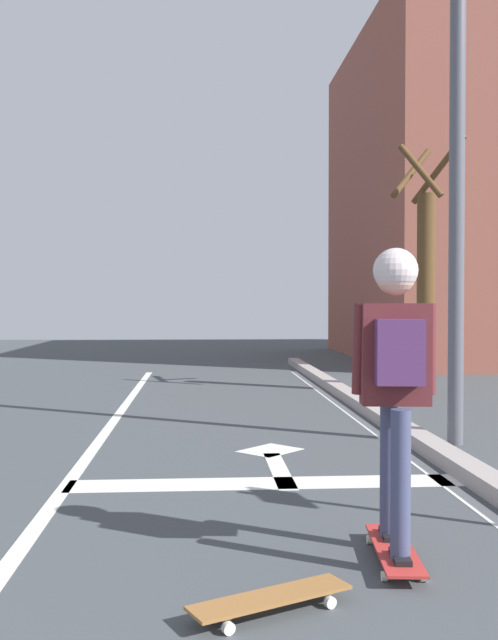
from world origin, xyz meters
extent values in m
cube|color=silver|center=(-0.36, 6.00, 0.00)|extent=(0.12, 20.00, 0.01)
cube|color=silver|center=(2.70, 6.00, 0.00)|extent=(0.12, 20.00, 0.01)
cube|color=silver|center=(1.24, 6.48, 0.00)|extent=(3.22, 0.40, 0.01)
cube|color=silver|center=(1.41, 6.94, 0.00)|extent=(0.16, 1.40, 0.01)
cube|color=silver|center=(1.41, 7.79, 0.00)|extent=(0.71, 0.71, 0.01)
cube|color=#A19793|center=(2.95, 6.00, 0.07)|extent=(0.24, 24.00, 0.14)
cube|color=#B72F2C|center=(1.81, 4.66, 0.07)|extent=(0.30, 0.89, 0.02)
cube|color=#B2B2B7|center=(1.84, 4.95, 0.06)|extent=(0.18, 0.07, 0.01)
cylinder|color=silver|center=(1.74, 4.96, 0.03)|extent=(0.04, 0.06, 0.05)
cylinder|color=silver|center=(1.95, 4.94, 0.03)|extent=(0.04, 0.06, 0.05)
cube|color=#B2B2B7|center=(1.78, 4.36, 0.06)|extent=(0.18, 0.07, 0.01)
cylinder|color=silver|center=(1.68, 4.37, 0.03)|extent=(0.04, 0.06, 0.05)
cylinder|color=silver|center=(1.89, 4.35, 0.03)|extent=(0.04, 0.06, 0.05)
cylinder|color=#42476A|center=(1.83, 4.85, 0.49)|extent=(0.11, 0.11, 0.82)
cube|color=black|center=(1.83, 4.85, 0.10)|extent=(0.11, 0.25, 0.03)
cylinder|color=#42476A|center=(1.79, 4.46, 0.49)|extent=(0.11, 0.11, 0.82)
cube|color=black|center=(1.79, 4.46, 0.10)|extent=(0.11, 0.25, 0.03)
cube|color=maroon|center=(1.81, 4.66, 1.18)|extent=(0.40, 0.22, 0.57)
cylinder|color=maroon|center=(1.62, 4.71, 1.21)|extent=(0.07, 0.13, 0.53)
cylinder|color=maroon|center=(2.02, 4.66, 1.21)|extent=(0.07, 0.07, 0.52)
sphere|color=beige|center=(1.81, 4.66, 1.63)|extent=(0.23, 0.23, 0.23)
sphere|color=silver|center=(1.81, 4.66, 1.66)|extent=(0.25, 0.25, 0.25)
cube|color=#532D5E|center=(1.80, 4.52, 1.20)|extent=(0.27, 0.17, 0.36)
cube|color=#976332|center=(1.05, 4.01, 0.08)|extent=(0.82, 0.53, 0.02)
cube|color=#B2B2B7|center=(1.30, 4.14, 0.06)|extent=(0.11, 0.16, 0.01)
cylinder|color=silver|center=(1.26, 4.22, 0.03)|extent=(0.07, 0.05, 0.06)
cylinder|color=silver|center=(1.34, 4.05, 0.03)|extent=(0.07, 0.05, 0.06)
cube|color=#B2B2B7|center=(0.80, 3.89, 0.06)|extent=(0.11, 0.16, 0.01)
cylinder|color=silver|center=(0.76, 3.98, 0.03)|extent=(0.07, 0.05, 0.06)
cylinder|color=silver|center=(0.84, 3.81, 0.03)|extent=(0.07, 0.05, 0.06)
cylinder|color=#565861|center=(3.36, 7.98, 2.91)|extent=(0.16, 0.16, 5.83)
cylinder|color=brown|center=(4.32, 12.00, 1.61)|extent=(0.29, 0.29, 3.22)
cylinder|color=brown|center=(4.57, 12.17, 3.63)|extent=(0.68, 0.93, 1.01)
cylinder|color=brown|center=(4.14, 12.25, 3.59)|extent=(0.85, 0.66, 0.90)
cylinder|color=brown|center=(4.15, 11.76, 3.54)|extent=(0.66, 0.50, 0.89)
camera|label=1|loc=(0.71, 0.64, 1.47)|focal=40.62mm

